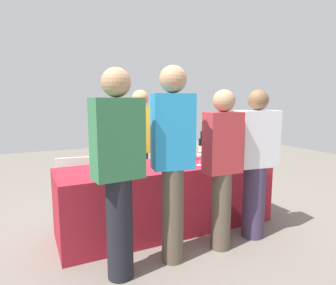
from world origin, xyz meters
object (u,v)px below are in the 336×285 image
(wine_bottle_6, at_px, (226,147))
(wine_glass_3, at_px, (209,155))
(guest_0, at_px, (118,167))
(guest_1, at_px, (173,156))
(guest_2, at_px, (222,164))
(menu_board, at_px, (76,186))
(server_pouring, at_px, (141,145))
(wine_bottle_5, at_px, (219,148))
(wine_bottle_3, at_px, (191,151))
(guest_3, at_px, (255,160))
(wine_bottle_4, at_px, (201,148))
(wine_bottle_2, at_px, (179,152))
(wine_glass_2, at_px, (199,156))
(wine_bottle_1, at_px, (166,153))
(wine_glass_0, at_px, (155,158))
(wine_glass_4, at_px, (222,153))
(wine_bottle_0, at_px, (106,157))
(wine_glass_1, at_px, (185,156))

(wine_bottle_6, distance_m, wine_glass_3, 0.51)
(guest_0, distance_m, guest_1, 0.51)
(wine_glass_3, distance_m, guest_2, 0.56)
(menu_board, bearing_deg, server_pouring, -8.28)
(wine_bottle_5, distance_m, guest_1, 1.32)
(wine_bottle_6, height_order, menu_board, wine_bottle_6)
(wine_bottle_3, xyz_separation_m, guest_3, (0.38, -0.69, -0.02))
(wine_bottle_4, height_order, guest_3, guest_3)
(wine_bottle_3, distance_m, menu_board, 1.54)
(wine_bottle_5, height_order, wine_bottle_6, wine_bottle_6)
(wine_bottle_2, xyz_separation_m, guest_3, (0.52, -0.73, -0.01))
(wine_glass_2, distance_m, guest_2, 0.48)
(guest_1, bearing_deg, server_pouring, 91.81)
(wine_bottle_1, xyz_separation_m, wine_glass_0, (-0.24, -0.21, -0.01))
(wine_glass_4, height_order, menu_board, wine_glass_4)
(guest_3, bearing_deg, server_pouring, 131.26)
(server_pouring, bearing_deg, menu_board, -15.71)
(wine_glass_2, bearing_deg, menu_board, 138.39)
(menu_board, bearing_deg, wine_glass_3, -28.48)
(wine_bottle_1, xyz_separation_m, guest_1, (-0.32, -0.81, 0.13))
(wine_bottle_1, bearing_deg, wine_bottle_6, -1.64)
(wine_bottle_4, bearing_deg, wine_bottle_1, -173.69)
(wine_bottle_1, relative_size, wine_glass_4, 2.28)
(server_pouring, distance_m, guest_1, 1.31)
(guest_2, distance_m, guest_3, 0.47)
(wine_bottle_5, xyz_separation_m, wine_glass_2, (-0.48, -0.31, -0.01))
(wine_glass_3, relative_size, server_pouring, 0.08)
(wine_bottle_0, distance_m, wine_bottle_6, 1.57)
(wine_bottle_6, bearing_deg, guest_3, -102.59)
(wine_glass_4, bearing_deg, server_pouring, 133.92)
(menu_board, bearing_deg, wine_bottle_0, -66.64)
(wine_bottle_5, relative_size, guest_1, 0.17)
(wine_glass_2, relative_size, server_pouring, 0.09)
(wine_bottle_2, xyz_separation_m, guest_2, (0.05, -0.79, 0.01))
(wine_bottle_0, distance_m, wine_glass_4, 1.35)
(wine_glass_3, height_order, menu_board, wine_glass_3)
(wine_bottle_4, bearing_deg, wine_bottle_0, -175.21)
(guest_0, bearing_deg, wine_glass_2, 20.23)
(wine_bottle_5, relative_size, wine_bottle_6, 0.97)
(wine_bottle_4, xyz_separation_m, wine_bottle_5, (0.22, -0.08, -0.01))
(wine_bottle_0, xyz_separation_m, wine_glass_4, (1.33, -0.23, -0.03))
(menu_board, bearing_deg, guest_3, -33.77)
(wine_bottle_6, distance_m, guest_1, 1.41)
(wine_bottle_5, bearing_deg, wine_glass_2, -147.57)
(guest_1, bearing_deg, wine_bottle_2, 68.52)
(wine_bottle_3, distance_m, wine_bottle_4, 0.24)
(wine_bottle_6, relative_size, wine_glass_1, 2.13)
(wine_bottle_0, height_order, guest_2, guest_2)
(wine_bottle_4, xyz_separation_m, server_pouring, (-0.65, 0.42, 0.01))
(wine_bottle_6, distance_m, wine_glass_4, 0.36)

